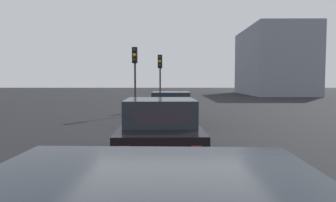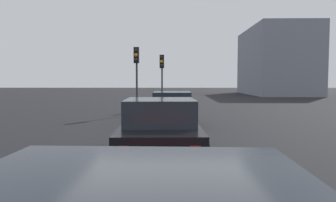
% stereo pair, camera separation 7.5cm
% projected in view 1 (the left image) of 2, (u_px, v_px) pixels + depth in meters
% --- Properties ---
extents(car_teal_lead, '(4.03, 2.04, 1.47)m').
position_uv_depth(car_teal_lead, '(171.00, 109.00, 14.31)').
color(car_teal_lead, '#19606B').
rests_on(car_teal_lead, ground_plane).
extents(car_black_second, '(4.17, 2.20, 1.52)m').
position_uv_depth(car_black_second, '(160.00, 130.00, 8.03)').
color(car_black_second, black).
rests_on(car_black_second, ground_plane).
extents(traffic_light_near_left, '(0.33, 0.30, 3.84)m').
position_uv_depth(traffic_light_near_left, '(135.00, 66.00, 18.36)').
color(traffic_light_near_left, '#2D2D30').
rests_on(traffic_light_near_left, ground_plane).
extents(traffic_light_near_right, '(0.33, 0.30, 3.69)m').
position_uv_depth(traffic_light_near_right, '(160.00, 70.00, 21.98)').
color(traffic_light_near_right, '#2D2D30').
rests_on(traffic_light_near_right, ground_plane).
extents(building_facade_left, '(14.95, 7.55, 9.02)m').
position_uv_depth(building_facade_left, '(273.00, 62.00, 44.85)').
color(building_facade_left, gray).
rests_on(building_facade_left, ground_plane).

